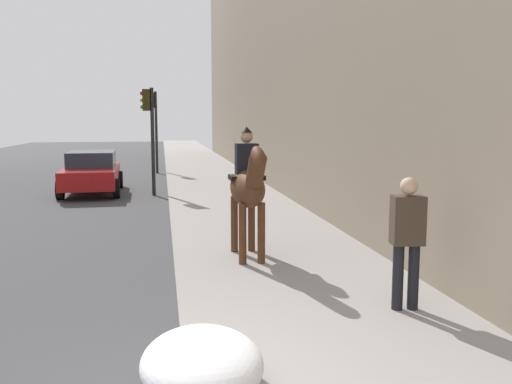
# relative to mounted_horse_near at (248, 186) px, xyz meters

# --- Properties ---
(mounted_horse_near) EXTENTS (2.15, 0.61, 2.29)m
(mounted_horse_near) POSITION_rel_mounted_horse_near_xyz_m (0.00, 0.00, 0.00)
(mounted_horse_near) COLOR #4C2B16
(mounted_horse_near) RESTS_ON sidewalk_slab
(pedestrian_greeting) EXTENTS (0.31, 0.43, 1.70)m
(pedestrian_greeting) POSITION_rel_mounted_horse_near_xyz_m (-2.91, -1.58, -0.30)
(pedestrian_greeting) COLOR black
(pedestrian_greeting) RESTS_ON sidewalk_slab
(car_mid_lane) EXTENTS (4.39, 2.06, 1.44)m
(car_mid_lane) POSITION_rel_mounted_horse_near_xyz_m (10.21, 3.85, -0.64)
(car_mid_lane) COLOR maroon
(car_mid_lane) RESTS_ON ground
(traffic_light_near_curb) EXTENTS (0.20, 0.44, 3.57)m
(traffic_light_near_curb) POSITION_rel_mounted_horse_near_xyz_m (9.26, 1.84, 1.01)
(traffic_light_near_curb) COLOR black
(traffic_light_near_curb) RESTS_ON ground
(traffic_light_far_curb) EXTENTS (0.20, 0.44, 3.83)m
(traffic_light_far_curb) POSITION_rel_mounted_horse_near_xyz_m (16.98, 1.79, 1.17)
(traffic_light_far_curb) COLOR black
(traffic_light_far_curb) RESTS_ON ground
(snow_pile_near) EXTENTS (1.43, 1.10, 0.50)m
(snow_pile_near) POSITION_rel_mounted_horse_near_xyz_m (-4.59, 1.14, -1.03)
(snow_pile_near) COLOR white
(snow_pile_near) RESTS_ON sidewalk_slab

